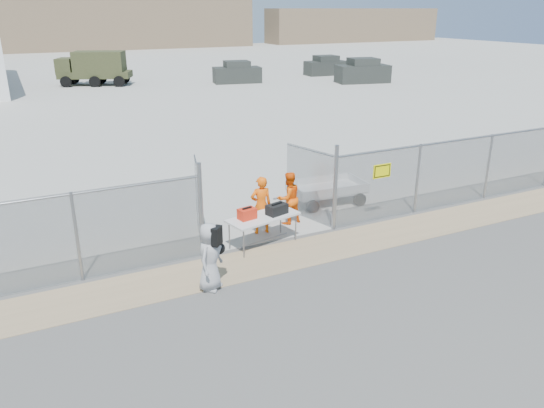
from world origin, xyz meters
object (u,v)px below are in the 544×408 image
visitor (210,257)px  security_worker_right (289,198)px  utility_trailer (327,191)px  security_worker_left (261,205)px  folding_table (263,231)px

visitor → security_worker_right: bearing=-5.8°
utility_trailer → security_worker_left: bearing=-152.0°
folding_table → security_worker_right: security_worker_right is taller
security_worker_right → folding_table: bearing=32.1°
visitor → utility_trailer: bearing=-9.4°
security_worker_left → utility_trailer: security_worker_left is taller
security_worker_left → security_worker_right: security_worker_left is taller
visitor → utility_trailer: 6.58m
security_worker_left → security_worker_right: bearing=-155.5°
folding_table → visitor: visitor is taller
folding_table → utility_trailer: size_ratio=0.63×
folding_table → utility_trailer: (3.31, 2.11, -0.04)m
folding_table → security_worker_right: 1.77m
utility_trailer → security_worker_right: bearing=-148.5°
folding_table → security_worker_right: bearing=26.8°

